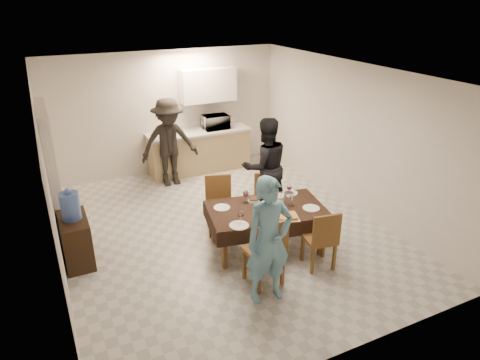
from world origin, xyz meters
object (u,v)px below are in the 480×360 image
object	(u,v)px
wine_bottle	(262,199)
water_pitcher	(288,199)
dining_table	(266,210)
person_near	(269,241)
water_jug	(70,206)
savoury_tart	(285,216)
person_kitchen	(169,143)
console	(76,240)
person_far	(265,167)
microwave	(216,122)

from	to	relation	value
wine_bottle	water_pitcher	distance (m)	0.41
dining_table	person_near	size ratio (longest dim) A/B	1.12
water_jug	savoury_tart	bearing A→B (deg)	-24.08
person_kitchen	wine_bottle	bearing A→B (deg)	-79.59
water_jug	person_kitchen	distance (m)	2.97
dining_table	console	bearing A→B (deg)	172.66
dining_table	wine_bottle	xyz separation A→B (m)	(-0.05, 0.05, 0.18)
console	water_pitcher	size ratio (longest dim) A/B	3.63
dining_table	person_far	distance (m)	1.21
savoury_tart	microwave	xyz separation A→B (m)	(0.51, 3.80, 0.36)
console	wine_bottle	distance (m)	2.78
water_pitcher	dining_table	bearing A→B (deg)	171.87
wine_bottle	savoury_tart	bearing A→B (deg)	-70.77
person_far	savoury_tart	bearing A→B (deg)	78.31
savoury_tart	person_kitchen	size ratio (longest dim) A/B	0.21
wine_bottle	microwave	bearing A→B (deg)	78.88
water_pitcher	person_kitchen	world-z (taller)	person_kitchen
water_pitcher	person_near	world-z (taller)	person_near
person_far	water_jug	bearing A→B (deg)	9.23
water_jug	person_near	distance (m)	2.85
wine_bottle	console	bearing A→B (deg)	162.87
microwave	person_kitchen	size ratio (longest dim) A/B	0.31
wine_bottle	water_pitcher	xyz separation A→B (m)	(0.40, -0.10, -0.04)
water_pitcher	person_near	bearing A→B (deg)	-131.99
wine_bottle	person_near	distance (m)	1.21
console	water_jug	xyz separation A→B (m)	(0.00, 0.00, 0.55)
microwave	wine_bottle	bearing A→B (deg)	78.88
wine_bottle	water_pitcher	size ratio (longest dim) A/B	1.37
savoury_tart	person_near	bearing A→B (deg)	-134.13
person_near	person_far	size ratio (longest dim) A/B	0.96
microwave	person_far	world-z (taller)	person_far
person_far	person_near	bearing A→B (deg)	68.14
person_kitchen	water_pitcher	bearing A→B (deg)	-72.78
water_pitcher	person_near	size ratio (longest dim) A/B	0.13
microwave	person_kitchen	bearing A→B (deg)	20.56
console	person_kitchen	world-z (taller)	person_kitchen
water_jug	wine_bottle	bearing A→B (deg)	-17.13
water_jug	wine_bottle	distance (m)	2.74
wine_bottle	person_kitchen	xyz separation A→B (m)	(-0.54, 2.92, 0.07)
dining_table	water_jug	xyz separation A→B (m)	(-2.67, 0.86, 0.26)
savoury_tart	person_kitchen	distance (m)	3.43
dining_table	water_jug	world-z (taller)	water_jug
dining_table	console	xyz separation A→B (m)	(-2.67, 0.86, -0.29)
water_pitcher	person_kitchen	bearing A→B (deg)	107.22
savoury_tart	person_kitchen	bearing A→B (deg)	101.58
savoury_tart	person_far	xyz separation A→B (m)	(0.45, 1.43, 0.17)
dining_table	savoury_tart	xyz separation A→B (m)	(0.10, -0.38, 0.05)
dining_table	person_far	world-z (taller)	person_far
microwave	person_far	distance (m)	2.38
console	microwave	size ratio (longest dim) A/B	1.39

